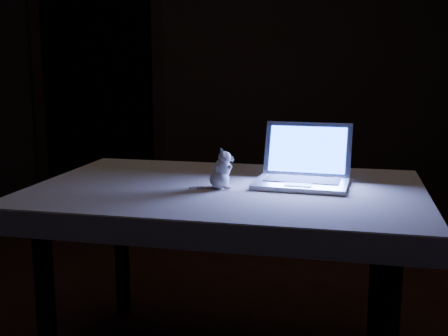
{
  "coord_description": "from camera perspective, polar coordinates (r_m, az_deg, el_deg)",
  "views": [
    {
      "loc": [
        -0.43,
        -2.33,
        1.2
      ],
      "look_at": [
        -0.27,
        -0.26,
        0.81
      ],
      "focal_mm": 45.0,
      "sensor_mm": 36.0,
      "label": 1
    }
  ],
  "objects": [
    {
      "name": "back_wall",
      "position": [
        4.85,
        0.53,
        11.86
      ],
      "size": [
        4.5,
        0.04,
        2.6
      ],
      "primitive_type": "cube",
      "color": "black",
      "rests_on": "ground"
    },
    {
      "name": "table",
      "position": [
        2.23,
        0.31,
        -11.25
      ],
      "size": [
        1.57,
        1.25,
        0.73
      ],
      "primitive_type": null,
      "rotation": [
        0.0,
        0.0,
        -0.3
      ],
      "color": "black",
      "rests_on": "floor"
    },
    {
      "name": "tablecloth",
      "position": [
        2.12,
        0.9,
        -3.12
      ],
      "size": [
        1.69,
        1.39,
        0.09
      ],
      "primitive_type": null,
      "rotation": [
        0.0,
        0.0,
        -0.34
      ],
      "color": "beige",
      "rests_on": "table"
    },
    {
      "name": "floor",
      "position": [
        2.66,
        5.51,
        -16.23
      ],
      "size": [
        5.0,
        5.0,
        0.0
      ],
      "primitive_type": "plane",
      "color": "black",
      "rests_on": "ground"
    },
    {
      "name": "doorway",
      "position": [
        4.88,
        -12.61,
        8.84
      ],
      "size": [
        1.06,
        0.36,
        2.13
      ],
      "primitive_type": null,
      "color": "black",
      "rests_on": "back_wall"
    },
    {
      "name": "laptop",
      "position": [
        2.12,
        7.91,
        1.27
      ],
      "size": [
        0.43,
        0.41,
        0.24
      ],
      "primitive_type": null,
      "rotation": [
        0.0,
        0.0,
        -0.36
      ],
      "color": "#B1B1B6",
      "rests_on": "tablecloth"
    },
    {
      "name": "plush_mouse",
      "position": [
        2.07,
        -0.47,
        -0.1
      ],
      "size": [
        0.12,
        0.12,
        0.15
      ],
      "primitive_type": null,
      "rotation": [
        0.0,
        0.0,
        -0.09
      ],
      "color": "silver",
      "rests_on": "tablecloth"
    }
  ]
}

